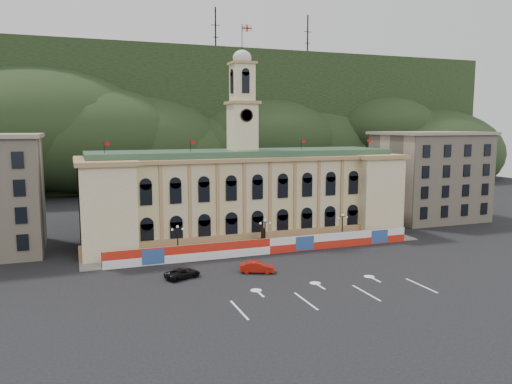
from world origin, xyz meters
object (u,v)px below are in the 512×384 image
object	(u,v)px
statue	(263,242)
lamp_center	(265,232)
red_sedan	(257,267)
black_suv	(183,273)

from	to	relation	value
statue	lamp_center	world-z (taller)	lamp_center
lamp_center	red_sedan	bearing A→B (deg)	-116.41
red_sedan	black_suv	world-z (taller)	red_sedan
lamp_center	black_suv	size ratio (longest dim) A/B	0.98
lamp_center	black_suv	xyz separation A→B (m)	(-15.34, -9.59, -2.41)
lamp_center	red_sedan	distance (m)	12.12
lamp_center	black_suv	world-z (taller)	lamp_center
red_sedan	black_suv	bearing A→B (deg)	107.49
lamp_center	black_suv	bearing A→B (deg)	-147.98
statue	red_sedan	bearing A→B (deg)	-114.42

